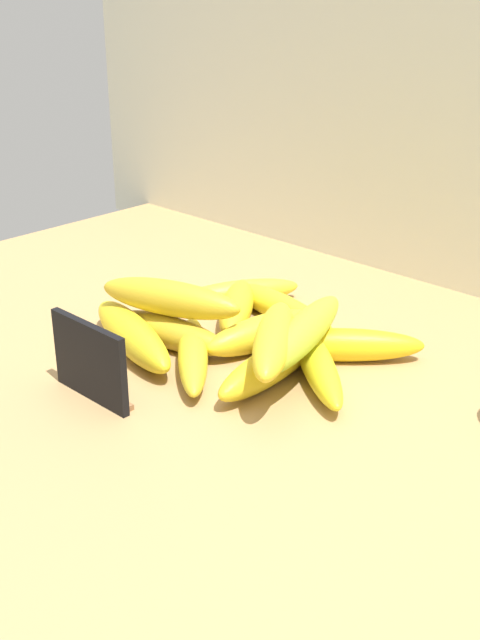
# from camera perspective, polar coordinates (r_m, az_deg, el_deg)

# --- Properties ---
(counter_top) EXTENTS (1.10, 0.76, 0.03)m
(counter_top) POSITION_cam_1_polar(r_m,az_deg,el_deg) (0.89, -2.29, -3.80)
(counter_top) COLOR #A88251
(counter_top) RESTS_ON ground
(back_wall) EXTENTS (1.30, 0.02, 0.70)m
(back_wall) POSITION_cam_1_polar(r_m,az_deg,el_deg) (1.10, 12.93, 19.14)
(back_wall) COLOR beige
(back_wall) RESTS_ON ground
(chalkboard_sign) EXTENTS (0.11, 0.02, 0.08)m
(chalkboard_sign) POSITION_cam_1_polar(r_m,az_deg,el_deg) (0.81, -10.72, -3.14)
(chalkboard_sign) COLOR black
(chalkboard_sign) RESTS_ON counter_top
(banana_0) EXTENTS (0.07, 0.16, 0.04)m
(banana_0) POSITION_cam_1_polar(r_m,az_deg,el_deg) (0.91, 1.67, -0.89)
(banana_0) COLOR yellow
(banana_0) RESTS_ON counter_top
(banana_1) EXTENTS (0.06, 0.18, 0.04)m
(banana_1) POSITION_cam_1_polar(r_m,az_deg,el_deg) (0.84, 2.25, -3.27)
(banana_1) COLOR gold
(banana_1) RESTS_ON counter_top
(banana_2) EXTENTS (0.16, 0.15, 0.03)m
(banana_2) POSITION_cam_1_polar(r_m,az_deg,el_deg) (0.87, -3.35, -2.51)
(banana_2) COLOR yellow
(banana_2) RESTS_ON counter_top
(banana_3) EXTENTS (0.13, 0.15, 0.04)m
(banana_3) POSITION_cam_1_polar(r_m,az_deg,el_deg) (0.98, -0.23, 0.94)
(banana_3) COLOR yellow
(banana_3) RESTS_ON counter_top
(banana_4) EXTENTS (0.16, 0.15, 0.04)m
(banana_4) POSITION_cam_1_polar(r_m,az_deg,el_deg) (0.89, 7.35, -1.78)
(banana_4) COLOR yellow
(banana_4) RESTS_ON counter_top
(banana_5) EXTENTS (0.16, 0.06, 0.04)m
(banana_5) POSITION_cam_1_polar(r_m,az_deg,el_deg) (0.91, -5.06, -0.90)
(banana_5) COLOR #B59724
(banana_5) RESTS_ON counter_top
(banana_6) EXTENTS (0.11, 0.17, 0.03)m
(banana_6) POSITION_cam_1_polar(r_m,az_deg,el_deg) (1.03, -0.30, 1.91)
(banana_6) COLOR yellow
(banana_6) RESTS_ON counter_top
(banana_7) EXTENTS (0.18, 0.15, 0.03)m
(banana_7) POSITION_cam_1_polar(r_m,az_deg,el_deg) (0.85, 5.52, -3.05)
(banana_7) COLOR yellow
(banana_7) RESTS_ON counter_top
(banana_8) EXTENTS (0.19, 0.06, 0.03)m
(banana_8) POSITION_cam_1_polar(r_m,az_deg,el_deg) (0.98, 2.81, 0.96)
(banana_8) COLOR yellow
(banana_8) RESTS_ON counter_top
(banana_9) EXTENTS (0.20, 0.10, 0.04)m
(banana_9) POSITION_cam_1_polar(r_m,az_deg,el_deg) (0.91, -7.78, -1.07)
(banana_9) COLOR yellow
(banana_9) RESTS_ON counter_top
(banana_10) EXTENTS (0.18, 0.10, 0.04)m
(banana_10) POSITION_cam_1_polar(r_m,az_deg,el_deg) (0.90, -5.16, 1.55)
(banana_10) COLOR gold
(banana_10) RESTS_ON banana_5
(banana_11) EXTENTS (0.10, 0.20, 0.04)m
(banana_11) POSITION_cam_1_polar(r_m,az_deg,el_deg) (0.83, 4.62, -0.87)
(banana_11) COLOR #A8C22E
(banana_11) RESTS_ON banana_7
(banana_12) EXTENTS (0.13, 0.16, 0.04)m
(banana_12) POSITION_cam_1_polar(r_m,az_deg,el_deg) (0.80, 2.44, -1.40)
(banana_12) COLOR yellow
(banana_12) RESTS_ON banana_1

